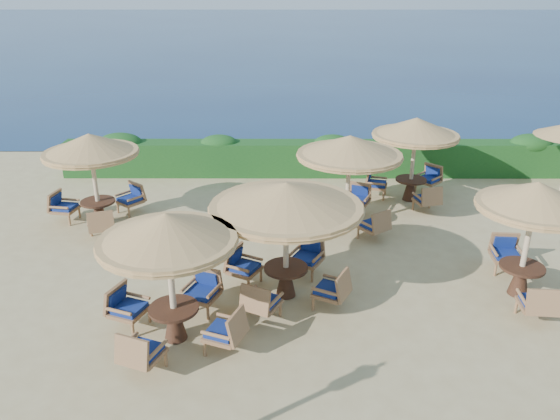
# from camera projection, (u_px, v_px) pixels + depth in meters

# --- Properties ---
(ground) EXTENTS (120.00, 120.00, 0.00)m
(ground) POSITION_uv_depth(u_px,v_px,m) (336.00, 273.00, 13.02)
(ground) COLOR tan
(ground) RESTS_ON ground
(sea) EXTENTS (160.00, 160.00, 0.00)m
(sea) POSITION_uv_depth(u_px,v_px,m) (290.00, 30.00, 77.54)
(sea) COLOR #0A1F45
(sea) RESTS_ON ground
(hedge) EXTENTS (18.00, 0.90, 1.20)m
(hedge) POSITION_uv_depth(u_px,v_px,m) (318.00, 158.00, 19.42)
(hedge) COLOR #144016
(hedge) RESTS_ON ground
(cafe_set_0) EXTENTS (2.86, 2.86, 2.65)m
(cafe_set_0) POSITION_uv_depth(u_px,v_px,m) (169.00, 258.00, 9.96)
(cafe_set_0) COLOR beige
(cafe_set_0) RESTS_ON ground
(cafe_set_1) EXTENTS (3.26, 3.26, 2.65)m
(cafe_set_1) POSITION_uv_depth(u_px,v_px,m) (286.00, 215.00, 11.36)
(cafe_set_1) COLOR beige
(cafe_set_1) RESTS_ON ground
(cafe_set_2) EXTENTS (2.41, 2.85, 2.65)m
(cafe_set_2) POSITION_uv_depth(u_px,v_px,m) (532.00, 215.00, 11.41)
(cafe_set_2) COLOR beige
(cafe_set_2) RESTS_ON ground
(cafe_set_3) EXTENTS (2.74, 2.73, 2.65)m
(cafe_set_3) POSITION_uv_depth(u_px,v_px,m) (92.00, 162.00, 14.95)
(cafe_set_3) COLOR beige
(cafe_set_3) RESTS_ON ground
(cafe_set_4) EXTENTS (2.89, 2.89, 2.65)m
(cafe_set_4) POSITION_uv_depth(u_px,v_px,m) (349.00, 161.00, 14.74)
(cafe_set_4) COLOR beige
(cafe_set_4) RESTS_ON ground
(cafe_set_5) EXTENTS (2.77, 2.77, 2.65)m
(cafe_set_5) POSITION_uv_depth(u_px,v_px,m) (415.00, 143.00, 16.65)
(cafe_set_5) COLOR beige
(cafe_set_5) RESTS_ON ground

